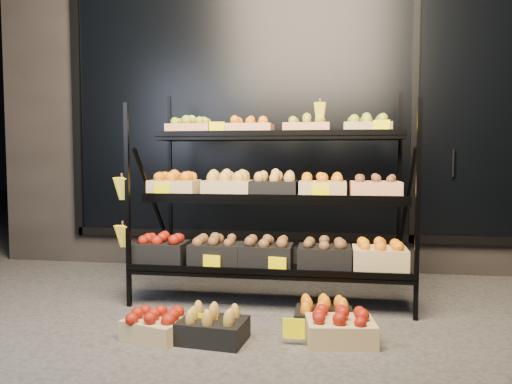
% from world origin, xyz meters
% --- Properties ---
extents(ground, '(24.00, 24.00, 0.00)m').
position_xyz_m(ground, '(0.00, 0.00, 0.00)').
color(ground, '#514F4C').
rests_on(ground, ground).
extents(building, '(6.00, 2.08, 3.50)m').
position_xyz_m(building, '(0.00, 2.59, 1.75)').
color(building, '#2D2826').
rests_on(building, ground).
extents(display_rack, '(2.18, 1.02, 1.67)m').
position_xyz_m(display_rack, '(-0.02, 0.60, 0.79)').
color(display_rack, black).
rests_on(display_rack, ground).
extents(tag_floor_a, '(0.13, 0.01, 0.12)m').
position_xyz_m(tag_floor_a, '(-0.28, -0.40, 0.06)').
color(tag_floor_a, '#FFEC00').
rests_on(tag_floor_a, ground).
extents(tag_floor_b, '(0.13, 0.01, 0.12)m').
position_xyz_m(tag_floor_b, '(0.24, -0.40, 0.06)').
color(tag_floor_b, '#FFEC00').
rests_on(tag_floor_b, ground).
extents(floor_crate_left, '(0.42, 0.35, 0.19)m').
position_xyz_m(floor_crate_left, '(-0.60, -0.42, 0.09)').
color(floor_crate_left, '#D1B678').
rests_on(floor_crate_left, ground).
extents(floor_crate_midleft, '(0.42, 0.33, 0.20)m').
position_xyz_m(floor_crate_midleft, '(-0.24, -0.41, 0.09)').
color(floor_crate_midleft, black).
rests_on(floor_crate_midleft, ground).
extents(floor_crate_midright, '(0.44, 0.35, 0.20)m').
position_xyz_m(floor_crate_midright, '(0.51, -0.31, 0.09)').
color(floor_crate_midright, '#D1B678').
rests_on(floor_crate_midright, ground).
extents(floor_crate_right, '(0.36, 0.27, 0.19)m').
position_xyz_m(floor_crate_right, '(0.41, -0.10, 0.09)').
color(floor_crate_right, black).
rests_on(floor_crate_right, ground).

